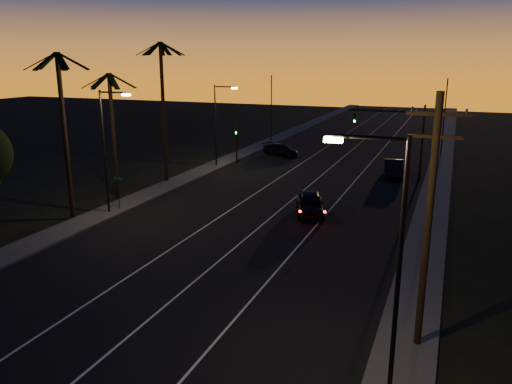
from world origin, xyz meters
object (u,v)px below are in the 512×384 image
at_px(utility_pole, 429,219).
at_px(right_car, 393,169).
at_px(signal_mast, 397,128).
at_px(lead_car, 310,203).
at_px(cross_car, 281,150).

height_order(utility_pole, right_car, utility_pole).
bearing_deg(utility_pole, right_car, 98.60).
bearing_deg(signal_mast, utility_pole, -81.53).
bearing_deg(right_car, signal_mast, 11.79).
xyz_separation_m(signal_mast, lead_car, (-4.26, -14.70, -3.94)).
bearing_deg(signal_mast, cross_car, 155.46).
distance_m(right_car, cross_car, 15.02).
height_order(right_car, cross_car, right_car).
height_order(signal_mast, lead_car, signal_mast).
bearing_deg(lead_car, cross_car, 114.28).
bearing_deg(cross_car, signal_mast, -24.54).
xyz_separation_m(right_car, cross_car, (-13.65, 6.28, -0.13)).
bearing_deg(utility_pole, cross_car, 116.63).
height_order(signal_mast, right_car, signal_mast).
distance_m(lead_car, cross_car, 23.00).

